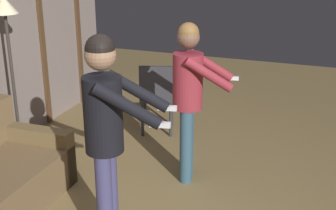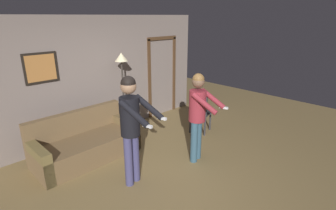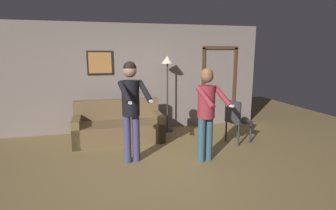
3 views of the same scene
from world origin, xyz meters
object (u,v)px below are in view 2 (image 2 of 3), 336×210
torchiere_lamp (122,70)px  person_standing_left (131,121)px  dining_chair_distant (199,111)px  couch (86,144)px  person_standing_right (198,110)px

torchiere_lamp → person_standing_left: (-1.06, -1.69, -0.39)m
person_standing_left → dining_chair_distant: person_standing_left is taller
person_standing_left → couch: bearing=97.0°
torchiere_lamp → person_standing_left: torchiere_lamp is taller
person_standing_right → person_standing_left: bearing=168.5°
couch → dining_chair_distant: size_ratio=2.05×
torchiere_lamp → dining_chair_distant: bearing=-45.2°
torchiere_lamp → person_standing_right: bearing=-83.6°
couch → person_standing_right: 2.21m
torchiere_lamp → dining_chair_distant: size_ratio=1.98×
person_standing_left → dining_chair_distant: (2.26, 0.48, -0.55)m
person_standing_left → dining_chair_distant: bearing=12.0°
person_standing_right → couch: bearing=133.2°
person_standing_left → person_standing_right: bearing=-11.5°
torchiere_lamp → dining_chair_distant: 1.95m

